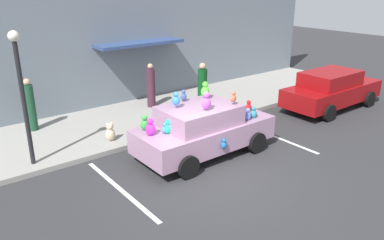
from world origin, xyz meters
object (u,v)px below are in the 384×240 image
Objects in this scene: street_lamp_post at (21,85)px; pedestrian_near_shopfront at (202,89)px; plush_covered_car at (203,129)px; pedestrian_walking_past at (151,87)px; pedestrian_by_lamp at (30,106)px; teddy_bear_on_sidewalk at (110,132)px; parked_sedan_behind at (331,90)px.

street_lamp_post reaches higher than pedestrian_near_shopfront.
pedestrian_near_shopfront is (6.52, 0.62, -1.36)m from street_lamp_post.
pedestrian_walking_past is (1.02, 4.45, 0.15)m from plush_covered_car.
plush_covered_car is at bearing -128.99° from pedestrian_near_shopfront.
pedestrian_walking_past is 4.51m from pedestrian_by_lamp.
teddy_bear_on_sidewalk is 0.34× the size of pedestrian_by_lamp.
teddy_bear_on_sidewalk is 0.32× the size of pedestrian_near_shopfront.
pedestrian_by_lamp is (-1.63, 2.44, 0.55)m from teddy_bear_on_sidewalk.
plush_covered_car is 2.42× the size of pedestrian_walking_past.
pedestrian_walking_past is at bearing 36.80° from teddy_bear_on_sidewalk.
pedestrian_near_shopfront is (2.26, 2.79, 0.21)m from plush_covered_car.
parked_sedan_behind is 5.22m from pedestrian_near_shopfront.
pedestrian_near_shopfront is 6.06m from pedestrian_by_lamp.
parked_sedan_behind is 1.25× the size of street_lamp_post.
plush_covered_car reaches higher than teddy_bear_on_sidewalk.
plush_covered_car reaches higher than pedestrian_by_lamp.
pedestrian_walking_past reaches higher than parked_sedan_behind.
pedestrian_by_lamp is at bearing 156.13° from parked_sedan_behind.
street_lamp_post is 2.04× the size of pedestrian_by_lamp.
pedestrian_walking_past is (5.28, 2.28, -1.42)m from street_lamp_post.
pedestrian_walking_past reaches higher than teddy_bear_on_sidewalk.
street_lamp_post reaches higher than parked_sedan_behind.
street_lamp_post is at bearing -106.98° from pedestrian_by_lamp.
teddy_bear_on_sidewalk is at bearing -143.20° from pedestrian_walking_past.
pedestrian_by_lamp is at bearing 161.21° from pedestrian_near_shopfront.
teddy_bear_on_sidewalk is 3.62m from pedestrian_walking_past.
teddy_bear_on_sidewalk is 4.18m from pedestrian_near_shopfront.
plush_covered_car reaches higher than pedestrian_walking_past.
teddy_bear_on_sidewalk is 2.98m from pedestrian_by_lamp.
pedestrian_by_lamp is (-5.74, 1.95, -0.04)m from pedestrian_near_shopfront.
street_lamp_post is at bearing 153.04° from plush_covered_car.
pedestrian_by_lamp is at bearing 123.71° from teddy_bear_on_sidewalk.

